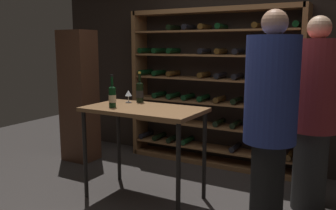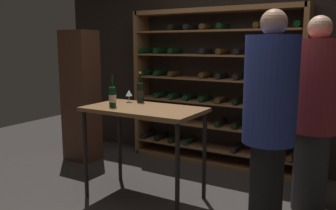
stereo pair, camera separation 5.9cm
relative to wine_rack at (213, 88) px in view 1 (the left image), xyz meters
The scene contains 9 objects.
back_wall 0.56m from the wine_rack, 37.45° to the left, with size 5.81×0.10×2.98m, color black.
wine_rack is the anchor object (origin of this frame).
tasting_table 1.42m from the wine_rack, 97.47° to the right, with size 1.22×0.69×0.98m.
person_host_in_suit 1.87m from the wine_rack, 52.81° to the right, with size 0.44×0.44×1.91m.
person_bystander_dark_jacket 1.60m from the wine_rack, 30.24° to the right, with size 0.50×0.50×1.89m.
display_cabinet 1.86m from the wine_rack, 156.46° to the right, with size 0.44×0.36×1.82m, color #4C2D1E.
wine_bottle_amber_reserve 1.62m from the wine_rack, 106.96° to the right, with size 0.08×0.08×0.34m.
wine_bottle_black_capsule 1.21m from the wine_rack, 109.87° to the right, with size 0.08×0.08×0.34m.
wine_glass_stemmed_center 1.31m from the wine_rack, 113.40° to the right, with size 0.08×0.08×0.14m.
Camera 1 is at (1.55, -2.90, 1.63)m, focal length 38.25 mm.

